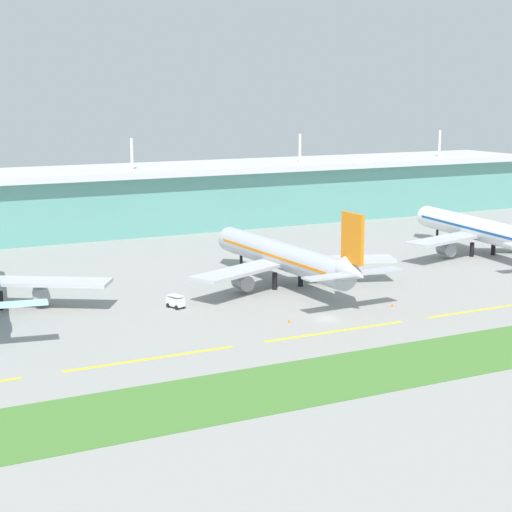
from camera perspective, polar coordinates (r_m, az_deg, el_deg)
The scene contains 11 objects.
ground_plane at distance 156.81m, azimuth 4.76°, elevation -4.21°, with size 600.00×600.00×0.00m, color gray.
terminal_building at distance 256.52m, azimuth -8.64°, elevation 3.80°, with size 288.00×34.00×27.86m.
airliner_middle at distance 180.63m, azimuth 1.92°, elevation -0.06°, with size 48.77×58.78×18.90m.
airliner_far at distance 223.58m, azimuth 14.79°, elevation 1.70°, with size 48.46×59.32×18.90m.
taxiway_stripe_mid_west at distance 134.38m, azimuth -7.06°, elevation -6.84°, with size 28.00×0.70×0.04m, color yellow.
taxiway_stripe_centre at distance 148.81m, azimuth 5.38°, elevation -5.04°, with size 28.00×0.70×0.04m, color yellow.
taxiway_stripe_mid_east at distance 168.95m, azimuth 15.19°, elevation -3.45°, with size 28.00×0.70×0.04m, color yellow.
grass_verge at distance 134.62m, azimuth 11.14°, elevation -6.92°, with size 300.00×18.00×0.10m, color #477A33.
baggage_cart at distance 164.41m, azimuth -5.41°, elevation -3.06°, with size 2.96×3.99×2.48m.
safety_cone_left_wingtip at distance 167.05m, azimuth 9.11°, elevation -3.24°, with size 0.56×0.56×0.70m, color orange.
safety_cone_nose_front at distance 153.83m, azimuth 2.23°, elevation -4.34°, with size 0.56×0.56×0.70m, color orange.
Camera 1 is at (-80.09, -128.50, 40.78)m, focal length 59.71 mm.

